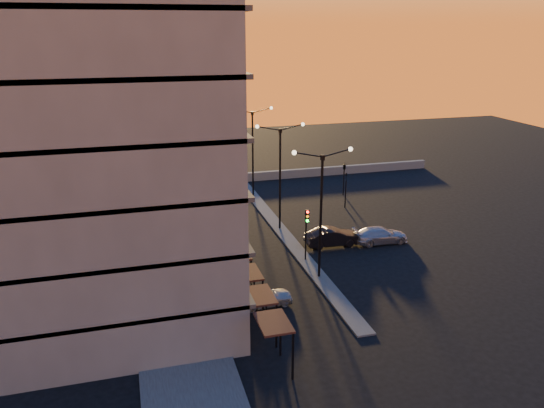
{
  "coord_description": "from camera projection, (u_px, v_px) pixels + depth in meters",
  "views": [
    {
      "loc": [
        -12.61,
        -32.42,
        17.19
      ],
      "look_at": [
        -1.81,
        6.13,
        3.8
      ],
      "focal_mm": 35.0,
      "sensor_mm": 36.0,
      "label": 1
    }
  ],
  "objects": [
    {
      "name": "ground",
      "position": [
        319.0,
        277.0,
        38.29
      ],
      "size": [
        120.0,
        120.0,
        0.0
      ],
      "primitive_type": "plane",
      "color": "black",
      "rests_on": "ground"
    },
    {
      "name": "sidewalk_west",
      "position": [
        167.0,
        271.0,
        39.24
      ],
      "size": [
        5.0,
        40.0,
        0.12
      ],
      "primitive_type": "cube",
      "color": "#464643",
      "rests_on": "ground"
    },
    {
      "name": "median",
      "position": [
        280.0,
        229.0,
        47.4
      ],
      "size": [
        1.2,
        36.0,
        0.12
      ],
      "primitive_type": "cube",
      "color": "#464643",
      "rests_on": "ground"
    },
    {
      "name": "parapet",
      "position": [
        258.0,
        176.0,
        62.38
      ],
      "size": [
        44.0,
        0.5,
        1.0
      ],
      "primitive_type": "cube",
      "color": "slate",
      "rests_on": "ground"
    },
    {
      "name": "building",
      "position": [
        100.0,
        122.0,
        30.95
      ],
      "size": [
        14.35,
        17.08,
        25.0
      ],
      "color": "slate",
      "rests_on": "ground"
    },
    {
      "name": "streetlamp_near",
      "position": [
        321.0,
        204.0,
        36.51
      ],
      "size": [
        4.32,
        0.32,
        9.51
      ],
      "color": "black",
      "rests_on": "ground"
    },
    {
      "name": "streetlamp_mid",
      "position": [
        280.0,
        169.0,
        45.65
      ],
      "size": [
        4.32,
        0.32,
        9.51
      ],
      "color": "black",
      "rests_on": "ground"
    },
    {
      "name": "streetlamp_far",
      "position": [
        253.0,
        145.0,
        54.78
      ],
      "size": [
        4.32,
        0.32,
        9.51
      ],
      "color": "black",
      "rests_on": "ground"
    },
    {
      "name": "traffic_light_main",
      "position": [
        307.0,
        227.0,
        39.99
      ],
      "size": [
        0.28,
        0.44,
        4.25
      ],
      "color": "black",
      "rests_on": "ground"
    },
    {
      "name": "signal_east_a",
      "position": [
        346.0,
        189.0,
        52.51
      ],
      "size": [
        0.13,
        0.16,
        3.6
      ],
      "color": "black",
      "rests_on": "ground"
    },
    {
      "name": "signal_east_b",
      "position": [
        344.0,
        167.0,
        56.17
      ],
      "size": [
        0.42,
        1.99,
        3.6
      ],
      "color": "black",
      "rests_on": "ground"
    },
    {
      "name": "car_hatchback",
      "position": [
        264.0,
        297.0,
        34.24
      ],
      "size": [
        3.86,
        1.78,
        1.28
      ],
      "primitive_type": "imported",
      "rotation": [
        0.0,
        0.0,
        1.64
      ],
      "color": "#A9ADB1",
      "rests_on": "ground"
    },
    {
      "name": "car_sedan",
      "position": [
        332.0,
        237.0,
        43.69
      ],
      "size": [
        4.56,
        1.73,
        1.49
      ],
      "primitive_type": "imported",
      "rotation": [
        0.0,
        0.0,
        1.54
      ],
      "color": "black",
      "rests_on": "ground"
    },
    {
      "name": "car_wagon",
      "position": [
        380.0,
        235.0,
        44.29
      ],
      "size": [
        4.7,
        2.05,
        1.34
      ],
      "primitive_type": "imported",
      "rotation": [
        0.0,
        0.0,
        1.53
      ],
      "color": "#ACADB4",
      "rests_on": "ground"
    }
  ]
}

